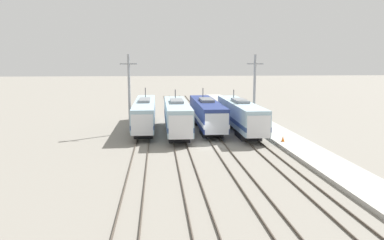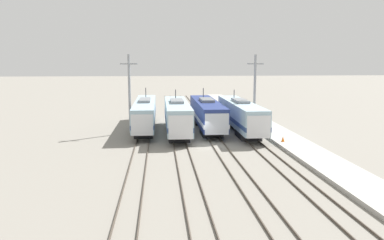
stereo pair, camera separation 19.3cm
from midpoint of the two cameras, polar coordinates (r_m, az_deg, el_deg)
name	(u,v)px [view 1 (the left image)]	position (r m, az deg, el deg)	size (l,w,h in m)	color
ground_plane	(199,145)	(41.85, 0.97, -3.80)	(400.00, 400.00, 0.00)	gray
rail_pair_far_left	(142,145)	(41.63, -7.76, -3.85)	(1.51, 120.00, 0.15)	#4C4238
rail_pair_center_left	(180,145)	(41.66, -1.93, -3.76)	(1.51, 120.00, 0.15)	#4C4238
rail_pair_center_right	(218,144)	(42.11, 3.83, -3.64)	(1.51, 120.00, 0.15)	#4C4238
rail_pair_far_right	(255,143)	(42.97, 9.41, -3.48)	(1.51, 120.00, 0.15)	#4C4238
locomotive_far_left	(145,114)	(51.44, -7.33, 0.94)	(2.74, 19.58, 5.39)	#232326
locomotive_center_left	(177,117)	(47.79, -2.41, 0.52)	(2.92, 17.01, 5.40)	#232326
locomotive_center_right	(207,114)	(50.92, 2.18, 0.94)	(3.02, 18.41, 5.36)	black
locomotive_far_right	(241,115)	(49.68, 7.33, 0.70)	(2.89, 19.07, 5.22)	#232326
catenary_tower_left	(129,93)	(48.88, -9.65, 4.14)	(2.20, 0.33, 10.12)	gray
catenary_tower_right	(254,92)	(50.38, 9.38, 4.28)	(2.20, 0.33, 10.12)	gray
platform	(291,141)	(44.19, 14.68, -3.18)	(4.00, 120.00, 0.35)	#A8A59E
traffic_cone	(283,139)	(43.03, 13.56, -2.80)	(0.35, 0.35, 0.62)	orange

